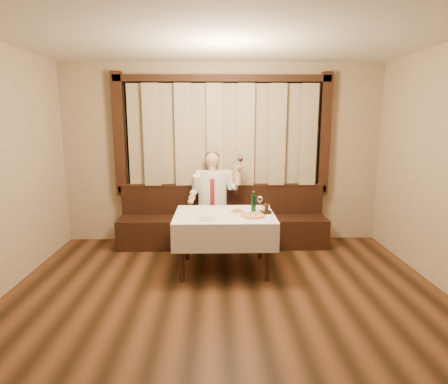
{
  "coord_description": "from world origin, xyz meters",
  "views": [
    {
      "loc": [
        -0.11,
        -2.94,
        1.95
      ],
      "look_at": [
        0.0,
        1.9,
        1.0
      ],
      "focal_mm": 30.0,
      "sensor_mm": 36.0,
      "label": 1
    }
  ],
  "objects_px": {
    "seated_man": "(213,193)",
    "cruet_caddy": "(266,210)",
    "pasta_red": "(238,210)",
    "banquette": "(223,225)",
    "pasta_cream": "(207,216)",
    "dining_table": "(224,222)",
    "pizza": "(253,216)",
    "green_bottle": "(254,204)"
  },
  "relations": [
    {
      "from": "seated_man",
      "to": "cruet_caddy",
      "type": "bearing_deg",
      "value": -54.57
    },
    {
      "from": "pasta_red",
      "to": "banquette",
      "type": "bearing_deg",
      "value": 100.19
    },
    {
      "from": "pasta_red",
      "to": "pasta_cream",
      "type": "bearing_deg",
      "value": -143.22
    },
    {
      "from": "pasta_red",
      "to": "seated_man",
      "type": "relative_size",
      "value": 0.16
    },
    {
      "from": "banquette",
      "to": "dining_table",
      "type": "height_order",
      "value": "banquette"
    },
    {
      "from": "pizza",
      "to": "green_bottle",
      "type": "height_order",
      "value": "green_bottle"
    },
    {
      "from": "banquette",
      "to": "seated_man",
      "type": "bearing_deg",
      "value": -149.49
    },
    {
      "from": "pizza",
      "to": "seated_man",
      "type": "relative_size",
      "value": 0.21
    },
    {
      "from": "dining_table",
      "to": "seated_man",
      "type": "distance_m",
      "value": 0.96
    },
    {
      "from": "pasta_cream",
      "to": "green_bottle",
      "type": "height_order",
      "value": "green_bottle"
    },
    {
      "from": "banquette",
      "to": "pizza",
      "type": "relative_size",
      "value": 10.29
    },
    {
      "from": "dining_table",
      "to": "pizza",
      "type": "relative_size",
      "value": 4.08
    },
    {
      "from": "pasta_red",
      "to": "pasta_cream",
      "type": "distance_m",
      "value": 0.49
    },
    {
      "from": "pizza",
      "to": "seated_man",
      "type": "distance_m",
      "value": 1.2
    },
    {
      "from": "pasta_cream",
      "to": "seated_man",
      "type": "bearing_deg",
      "value": 86.66
    },
    {
      "from": "banquette",
      "to": "seated_man",
      "type": "xyz_separation_m",
      "value": [
        -0.15,
        -0.09,
        0.53
      ]
    },
    {
      "from": "banquette",
      "to": "seated_man",
      "type": "distance_m",
      "value": 0.56
    },
    {
      "from": "banquette",
      "to": "pasta_cream",
      "type": "height_order",
      "value": "banquette"
    },
    {
      "from": "pasta_cream",
      "to": "green_bottle",
      "type": "relative_size",
      "value": 0.85
    },
    {
      "from": "dining_table",
      "to": "seated_man",
      "type": "height_order",
      "value": "seated_man"
    },
    {
      "from": "pasta_red",
      "to": "dining_table",
      "type": "bearing_deg",
      "value": -161.3
    },
    {
      "from": "banquette",
      "to": "green_bottle",
      "type": "relative_size",
      "value": 11.29
    },
    {
      "from": "banquette",
      "to": "pasta_red",
      "type": "relative_size",
      "value": 13.95
    },
    {
      "from": "pizza",
      "to": "seated_man",
      "type": "bearing_deg",
      "value": 114.87
    },
    {
      "from": "banquette",
      "to": "pasta_red",
      "type": "height_order",
      "value": "banquette"
    },
    {
      "from": "pasta_red",
      "to": "cruet_caddy",
      "type": "xyz_separation_m",
      "value": [
        0.36,
        -0.09,
        0.02
      ]
    },
    {
      "from": "cruet_caddy",
      "to": "banquette",
      "type": "bearing_deg",
      "value": 96.22
    },
    {
      "from": "dining_table",
      "to": "pasta_red",
      "type": "relative_size",
      "value": 5.54
    },
    {
      "from": "pizza",
      "to": "pasta_cream",
      "type": "xyz_separation_m",
      "value": [
        -0.57,
        -0.08,
        0.02
      ]
    },
    {
      "from": "banquette",
      "to": "pasta_red",
      "type": "distance_m",
      "value": 1.09
    },
    {
      "from": "dining_table",
      "to": "green_bottle",
      "type": "relative_size",
      "value": 4.48
    },
    {
      "from": "banquette",
      "to": "green_bottle",
      "type": "bearing_deg",
      "value": -68.91
    },
    {
      "from": "dining_table",
      "to": "pasta_red",
      "type": "distance_m",
      "value": 0.23
    },
    {
      "from": "banquette",
      "to": "cruet_caddy",
      "type": "distance_m",
      "value": 1.28
    },
    {
      "from": "banquette",
      "to": "green_bottle",
      "type": "distance_m",
      "value": 1.19
    },
    {
      "from": "dining_table",
      "to": "pasta_cream",
      "type": "height_order",
      "value": "pasta_cream"
    },
    {
      "from": "pizza",
      "to": "pasta_red",
      "type": "distance_m",
      "value": 0.28
    },
    {
      "from": "banquette",
      "to": "pasta_cream",
      "type": "distance_m",
      "value": 1.37
    },
    {
      "from": "pasta_cream",
      "to": "pasta_red",
      "type": "bearing_deg",
      "value": 36.78
    },
    {
      "from": "pasta_cream",
      "to": "pizza",
      "type": "bearing_deg",
      "value": 8.29
    },
    {
      "from": "green_bottle",
      "to": "seated_man",
      "type": "distance_m",
      "value": 1.04
    },
    {
      "from": "banquette",
      "to": "pasta_red",
      "type": "xyz_separation_m",
      "value": [
        0.17,
        -0.96,
        0.48
      ]
    }
  ]
}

